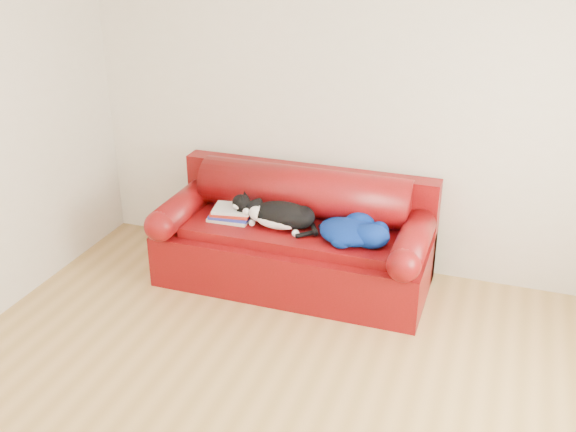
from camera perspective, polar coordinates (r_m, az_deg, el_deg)
name	(u,v)px	position (r m, az deg, el deg)	size (l,w,h in m)	color
ground	(270,410)	(4.19, -1.52, -16.07)	(4.50, 4.50, 0.00)	olive
room_shell	(291,146)	(3.33, 0.26, 5.93)	(4.52, 4.02, 2.61)	beige
sofa_base	(294,255)	(5.33, 0.51, -3.32)	(2.10, 0.90, 0.50)	#420702
sofa_back	(304,208)	(5.40, 1.35, 0.67)	(2.10, 1.01, 0.88)	#420702
book_stack	(232,213)	(5.32, -4.76, 0.25)	(0.33, 0.28, 0.10)	beige
cat	(281,216)	(5.13, -0.56, 0.01)	(0.70, 0.28, 0.25)	black
blanket	(353,231)	(4.98, 5.52, -1.24)	(0.58, 0.46, 0.17)	#020F4F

